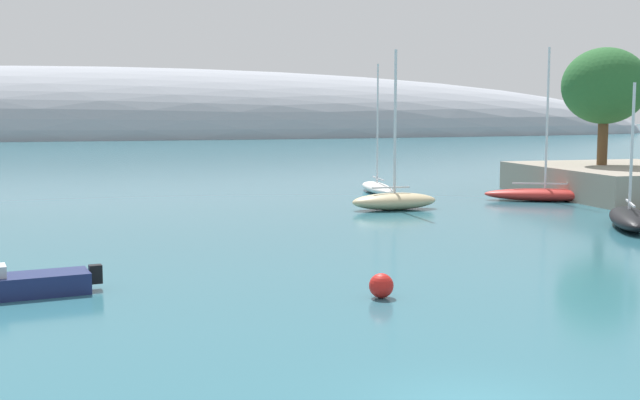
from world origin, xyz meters
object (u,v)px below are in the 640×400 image
at_px(tree_clump_shore, 605,86).
at_px(sailboat_sand_outer_mooring, 394,200).
at_px(mooring_buoy_red, 381,286).
at_px(motorboat_navy_foreground, 11,285).
at_px(sailboat_red_end_of_line, 545,194).
at_px(sailboat_white_mid_mooring, 377,187).
at_px(sailboat_black_near_shore, 629,218).

bearing_deg(tree_clump_shore, sailboat_sand_outer_mooring, -163.81).
relative_size(sailboat_sand_outer_mooring, mooring_buoy_red, 12.00).
height_order(sailboat_sand_outer_mooring, motorboat_navy_foreground, sailboat_sand_outer_mooring).
height_order(sailboat_sand_outer_mooring, sailboat_red_end_of_line, sailboat_red_end_of_line).
relative_size(sailboat_sand_outer_mooring, motorboat_navy_foreground, 1.78).
xyz_separation_m(sailboat_white_mid_mooring, mooring_buoy_red, (-11.07, -32.88, -0.06)).
bearing_deg(motorboat_navy_foreground, mooring_buoy_red, 154.75).
bearing_deg(mooring_buoy_red, tree_clump_shore, 45.79).
height_order(sailboat_white_mid_mooring, motorboat_navy_foreground, sailboat_white_mid_mooring).
bearing_deg(sailboat_white_mid_mooring, motorboat_navy_foreground, 146.46).
height_order(motorboat_navy_foreground, mooring_buoy_red, motorboat_navy_foreground).
relative_size(sailboat_black_near_shore, sailboat_white_mid_mooring, 0.80).
relative_size(sailboat_red_end_of_line, mooring_buoy_red, 12.61).
xyz_separation_m(sailboat_red_end_of_line, motorboat_navy_foreground, (-32.89, -21.47, -0.11)).
bearing_deg(motorboat_navy_foreground, sailboat_sand_outer_mooring, -146.99).
bearing_deg(motorboat_navy_foreground, tree_clump_shore, -157.75).
bearing_deg(motorboat_navy_foreground, sailboat_white_mid_mooring, -138.09).
bearing_deg(sailboat_red_end_of_line, mooring_buoy_red, -105.35).
xyz_separation_m(tree_clump_shore, sailboat_sand_outer_mooring, (-18.69, -5.43, -7.47)).
relative_size(sailboat_black_near_shore, sailboat_sand_outer_mooring, 0.77).
xyz_separation_m(sailboat_white_mid_mooring, sailboat_sand_outer_mooring, (-2.26, -10.04, 0.16)).
relative_size(sailboat_white_mid_mooring, sailboat_red_end_of_line, 0.92).
relative_size(sailboat_sand_outer_mooring, sailboat_red_end_of_line, 0.95).
bearing_deg(mooring_buoy_red, sailboat_sand_outer_mooring, 68.91).
bearing_deg(sailboat_white_mid_mooring, sailboat_red_end_of_line, -125.29).
bearing_deg(tree_clump_shore, mooring_buoy_red, -134.21).
bearing_deg(mooring_buoy_red, motorboat_navy_foreground, 164.65).
relative_size(tree_clump_shore, sailboat_black_near_shore, 1.13).
distance_m(motorboat_navy_foreground, mooring_buoy_red, 12.62).
height_order(sailboat_white_mid_mooring, sailboat_red_end_of_line, sailboat_red_end_of_line).
bearing_deg(sailboat_black_near_shore, tree_clump_shore, -0.54).
relative_size(tree_clump_shore, motorboat_navy_foreground, 1.56).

